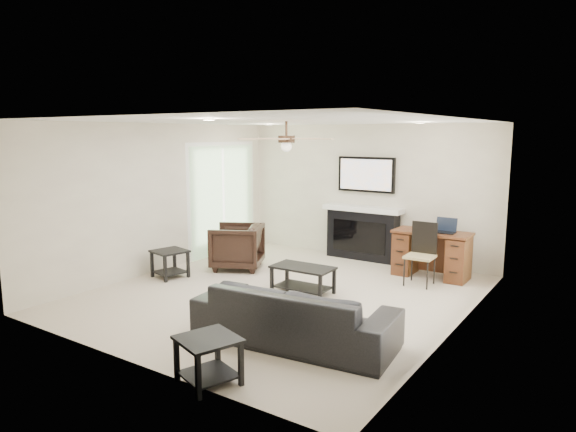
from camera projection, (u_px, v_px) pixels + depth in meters
name	position (u px, v px, depth m)	size (l,w,h in m)	color
room_shell	(296.00, 180.00, 7.22)	(5.50, 5.54, 2.52)	beige
sofa	(295.00, 314.00, 5.73)	(2.26, 0.88, 0.66)	black
armchair	(237.00, 247.00, 8.91)	(0.83, 0.85, 0.78)	black
coffee_table	(303.00, 280.00, 7.55)	(0.90, 0.50, 0.40)	black
end_table_near	(208.00, 361.00, 4.80)	(0.52, 0.52, 0.45)	black
end_table_left	(170.00, 264.00, 8.38)	(0.50, 0.50, 0.45)	black
fireplace_unit	(363.00, 209.00, 9.48)	(1.52, 0.34, 1.91)	black
desk	(431.00, 254.00, 8.37)	(1.22, 0.56, 0.76)	#3B160E
desk_chair	(420.00, 254.00, 7.90)	(0.42, 0.44, 0.97)	black
laptop	(445.00, 226.00, 8.17)	(0.33, 0.24, 0.23)	black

